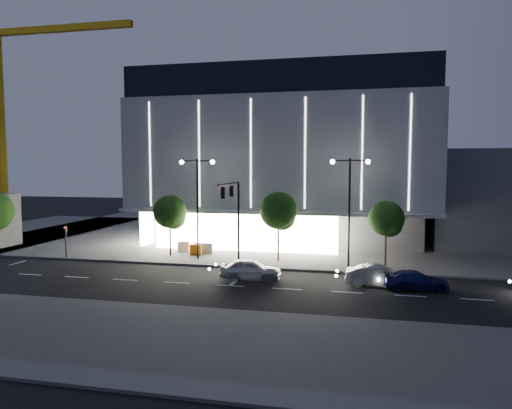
{
  "coord_description": "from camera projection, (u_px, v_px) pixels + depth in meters",
  "views": [
    {
      "loc": [
        10.27,
        -31.69,
        8.3
      ],
      "look_at": [
        1.99,
        7.14,
        5.0
      ],
      "focal_mm": 32.0,
      "sensor_mm": 36.0,
      "label": 1
    }
  ],
  "objects": [
    {
      "name": "ground",
      "position": [
        210.0,
        279.0,
        33.7
      ],
      "size": [
        160.0,
        160.0,
        0.0
      ],
      "primitive_type": "plane",
      "color": "black",
      "rests_on": "ground"
    },
    {
      "name": "sidewalk_museum",
      "position": [
        308.0,
        234.0,
        56.05
      ],
      "size": [
        70.0,
        40.0,
        0.15
      ],
      "primitive_type": "cube",
      "color": "#474747",
      "rests_on": "ground"
    },
    {
      "name": "sidewalk_near",
      "position": [
        233.0,
        346.0,
        20.96
      ],
      "size": [
        70.0,
        10.0,
        0.15
      ],
      "primitive_type": "cube",
      "color": "#474747",
      "rests_on": "ground"
    },
    {
      "name": "museum",
      "position": [
        291.0,
        158.0,
        54.06
      ],
      "size": [
        30.0,
        25.8,
        18.0
      ],
      "color": "#4C4C51",
      "rests_on": "ground"
    },
    {
      "name": "annex_building",
      "position": [
        496.0,
        196.0,
        51.28
      ],
      "size": [
        16.0,
        20.0,
        10.0
      ],
      "primitive_type": "cube",
      "color": "#4C4C51",
      "rests_on": "ground"
    },
    {
      "name": "traffic_mast",
      "position": [
        234.0,
        208.0,
        36.33
      ],
      "size": [
        0.33,
        5.89,
        7.07
      ],
      "color": "black",
      "rests_on": "ground"
    },
    {
      "name": "street_lamp_west",
      "position": [
        197.0,
        194.0,
        39.68
      ],
      "size": [
        3.16,
        0.36,
        9.0
      ],
      "color": "black",
      "rests_on": "ground"
    },
    {
      "name": "street_lamp_east",
      "position": [
        349.0,
        196.0,
        36.98
      ],
      "size": [
        3.16,
        0.36,
        9.0
      ],
      "color": "black",
      "rests_on": "ground"
    },
    {
      "name": "ped_signal_far",
      "position": [
        66.0,
        238.0,
        41.05
      ],
      "size": [
        0.22,
        0.24,
        3.0
      ],
      "color": "black",
      "rests_on": "ground"
    },
    {
      "name": "tower_crane",
      "position": [
        3.0,
        84.0,
        67.8
      ],
      "size": [
        32.0,
        2.0,
        28.5
      ],
      "color": "gold",
      "rests_on": "ground"
    },
    {
      "name": "tree_left",
      "position": [
        170.0,
        214.0,
        41.45
      ],
      "size": [
        3.02,
        3.02,
        5.72
      ],
      "color": "black",
      "rests_on": "ground"
    },
    {
      "name": "tree_mid",
      "position": [
        279.0,
        213.0,
        39.35
      ],
      "size": [
        3.25,
        3.25,
        6.15
      ],
      "color": "black",
      "rests_on": "ground"
    },
    {
      "name": "tree_right",
      "position": [
        387.0,
        220.0,
        37.52
      ],
      "size": [
        2.91,
        2.91,
        5.51
      ],
      "color": "black",
      "rests_on": "ground"
    },
    {
      "name": "car_lead",
      "position": [
        251.0,
        269.0,
        33.51
      ],
      "size": [
        4.6,
        2.1,
        1.53
      ],
      "primitive_type": "imported",
      "rotation": [
        0.0,
        0.0,
        1.64
      ],
      "color": "#AEB1B6",
      "rests_on": "ground"
    },
    {
      "name": "car_second",
      "position": [
        379.0,
        276.0,
        31.51
      ],
      "size": [
        4.67,
        1.98,
        1.5
      ],
      "primitive_type": "imported",
      "rotation": [
        0.0,
        0.0,
        1.48
      ],
      "color": "#AEB1B6",
      "rests_on": "ground"
    },
    {
      "name": "car_third",
      "position": [
        415.0,
        280.0,
        30.77
      ],
      "size": [
        4.57,
        2.32,
        1.27
      ],
      "primitive_type": "imported",
      "rotation": [
        0.0,
        0.0,
        1.7
      ],
      "color": "navy",
      "rests_on": "ground"
    },
    {
      "name": "barrier_a",
      "position": [
        196.0,
        250.0,
        42.0
      ],
      "size": [
        1.1,
        0.27,
        1.0
      ],
      "primitive_type": "cube",
      "rotation": [
        0.0,
        0.0,
        0.02
      ],
      "color": "orange",
      "rests_on": "sidewalk_museum"
    },
    {
      "name": "barrier_b",
      "position": [
        184.0,
        247.0,
        43.57
      ],
      "size": [
        1.12,
        0.39,
        1.0
      ],
      "primitive_type": "cube",
      "rotation": [
        0.0,
        0.0,
        0.13
      ],
      "color": "white",
      "rests_on": "sidewalk_museum"
    },
    {
      "name": "barrier_c",
      "position": [
        200.0,
        248.0,
        42.87
      ],
      "size": [
        1.13,
        0.54,
        1.0
      ],
      "primitive_type": "cube",
      "rotation": [
        0.0,
        0.0,
        0.27
      ],
      "color": "#DB460C",
      "rests_on": "sidewalk_museum"
    },
    {
      "name": "barrier_d",
      "position": [
        206.0,
        249.0,
        42.58
      ],
      "size": [
        1.13,
        0.53,
        1.0
      ],
      "primitive_type": "cube",
      "rotation": [
        0.0,
        0.0,
        0.27
      ],
      "color": "#BBBBBB",
      "rests_on": "sidewalk_museum"
    }
  ]
}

